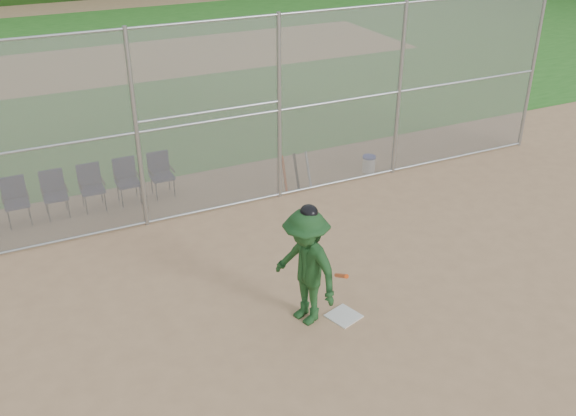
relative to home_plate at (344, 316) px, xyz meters
name	(u,v)px	position (x,y,z in m)	size (l,w,h in m)	color
ground	(358,338)	(-0.08, -0.57, -0.01)	(100.00, 100.00, 0.00)	tan
grass_strip	(111,63)	(-0.08, 17.43, 0.00)	(100.00, 100.00, 0.00)	#296F21
dirt_patch_far	(111,63)	(-0.08, 17.43, 0.00)	(24.00, 24.00, 0.00)	tan
backstop_fence	(234,114)	(-0.08, 4.43, 2.06)	(16.09, 0.09, 4.00)	gray
home_plate	(344,316)	(0.00, 0.00, 0.00)	(0.46, 0.46, 0.02)	silver
batter_at_plate	(306,267)	(-0.59, 0.22, 0.98)	(1.08, 1.48, 2.05)	#1C471F
water_cooler	(369,164)	(3.42, 4.71, 0.19)	(0.32, 0.32, 0.40)	white
spare_bats	(296,172)	(1.43, 4.62, 0.40)	(0.66, 0.36, 0.83)	#D84C14
chair_1	(16,202)	(-4.41, 5.60, 0.47)	(0.54, 0.52, 0.96)	#0E1335
chair_2	(55,195)	(-3.65, 5.60, 0.47)	(0.54, 0.52, 0.96)	#0E1335
chair_3	(92,188)	(-2.90, 5.60, 0.47)	(0.54, 0.52, 0.96)	#0E1335
chair_4	(128,182)	(-2.15, 5.60, 0.47)	(0.54, 0.52, 0.96)	#0E1335
chair_5	(162,175)	(-1.39, 5.60, 0.47)	(0.54, 0.52, 0.96)	#0E1335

